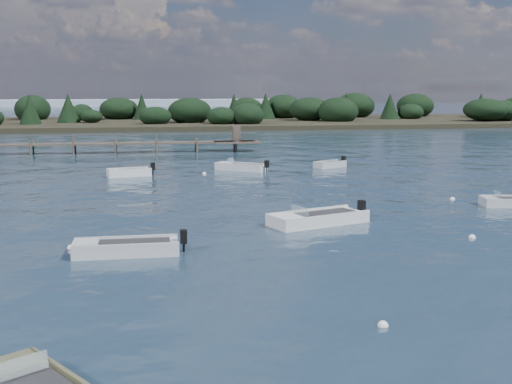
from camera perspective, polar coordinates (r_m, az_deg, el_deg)
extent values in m
plane|color=#162635|center=(81.78, -5.66, 4.41)|extent=(400.00, 400.00, 0.00)
cube|color=#AEB2B5|center=(27.31, -11.45, -5.20)|extent=(4.31, 1.65, 0.72)
cube|color=#AEB2B5|center=(27.32, -14.92, -4.42)|extent=(1.04, 1.48, 0.14)
cube|color=#232326|center=(27.21, -10.74, -4.50)|extent=(2.93, 1.32, 0.12)
cube|color=#AEB2B5|center=(26.47, -11.52, -4.73)|extent=(4.31, 0.13, 0.14)
cube|color=#AEB2B5|center=(27.94, -11.42, -3.98)|extent=(4.31, 0.13, 0.14)
cube|color=black|center=(27.19, -6.45, -3.96)|extent=(0.29, 0.35, 0.56)
cylinder|color=black|center=(27.31, -6.44, -4.96)|extent=(0.10, 0.10, 0.56)
cube|color=silver|center=(53.62, -1.35, 2.04)|extent=(4.28, 3.60, 0.75)
cube|color=silver|center=(54.34, -2.89, 2.59)|extent=(1.54, 1.58, 0.15)
cube|color=#232326|center=(53.42, -1.02, 2.40)|extent=(3.01, 2.58, 0.13)
cube|color=silver|center=(53.04, -1.66, 2.44)|extent=(3.58, 2.62, 0.15)
cube|color=silver|center=(54.10, -1.06, 2.57)|extent=(3.58, 2.62, 0.15)
cube|color=black|center=(52.50, 0.96, 2.51)|extent=(0.45, 0.47, 0.59)
cylinder|color=black|center=(52.56, 0.96, 1.96)|extent=(0.15, 0.15, 0.59)
cube|color=silver|center=(53.98, -2.25, 2.83)|extent=(0.70, 0.88, 0.45)
cube|color=silver|center=(32.76, 5.54, -2.64)|extent=(5.46, 3.56, 0.75)
cube|color=silver|center=(31.61, 2.67, -2.23)|extent=(1.75, 2.04, 0.15)
cube|color=#232326|center=(32.92, 6.13, -1.97)|extent=(3.79, 2.64, 0.13)
cube|color=silver|center=(31.96, 6.48, -2.16)|extent=(4.84, 1.88, 0.15)
cube|color=silver|center=(33.39, 4.67, -1.64)|extent=(4.84, 1.88, 0.15)
cube|color=black|center=(34.31, 9.37, -1.22)|extent=(0.40, 0.44, 0.59)
cylinder|color=black|center=(34.40, 9.35, -2.06)|extent=(0.14, 0.14, 0.59)
cube|color=silver|center=(32.00, 3.91, -1.64)|extent=(0.63, 1.35, 0.45)
cube|color=#AEB2B5|center=(40.33, 21.58, -1.02)|extent=(3.38, 2.15, 0.65)
cube|color=#AEB2B5|center=(39.87, 20.00, -0.49)|extent=(1.01, 1.55, 0.13)
cube|color=#AEB2B5|center=(40.95, 21.26, -0.32)|extent=(3.10, 0.70, 0.13)
cube|color=silver|center=(40.00, 20.70, -0.18)|extent=(0.36, 1.15, 0.39)
cube|color=silver|center=(51.04, -11.21, 1.51)|extent=(3.50, 1.99, 0.77)
cube|color=silver|center=(50.77, -12.61, 1.93)|extent=(1.03, 1.33, 0.15)
cube|color=#232326|center=(51.04, -10.93, 1.92)|extent=(2.41, 1.51, 0.13)
cube|color=silver|center=(50.41, -11.10, 1.93)|extent=(3.24, 0.84, 0.15)
cube|color=silver|center=(51.56, -11.35, 2.08)|extent=(3.24, 0.84, 0.15)
cube|color=black|center=(51.34, -9.16, 2.26)|extent=(0.38, 0.43, 0.60)
cylinder|color=black|center=(51.41, -9.15, 1.68)|extent=(0.13, 0.13, 0.60)
cube|color=#6B6947|center=(16.35, -21.01, -14.22)|extent=(1.80, 1.70, 0.13)
cube|color=#6B6947|center=(15.23, -15.75, -15.72)|extent=(2.57, 3.70, 0.13)
cube|color=silver|center=(15.66, -20.03, -14.32)|extent=(1.05, 0.78, 0.40)
cube|color=#AEB2B5|center=(55.97, 6.58, 2.28)|extent=(3.16, 2.49, 0.69)
cube|color=#AEB2B5|center=(55.13, 5.77, 2.61)|extent=(1.14, 1.28, 0.14)
cube|color=#232326|center=(56.10, 6.76, 2.63)|extent=(2.22, 1.82, 0.12)
cube|color=#AEB2B5|center=(55.55, 6.98, 2.64)|extent=(2.64, 1.56, 0.14)
cube|color=#AEB2B5|center=(56.29, 6.20, 2.74)|extent=(2.64, 1.56, 0.14)
cube|color=black|center=(57.13, 7.79, 2.92)|extent=(0.41, 0.43, 0.54)
cylinder|color=black|center=(57.18, 7.78, 2.45)|extent=(0.13, 0.13, 0.54)
sphere|color=white|center=(19.35, 11.21, -11.60)|extent=(0.32, 0.32, 0.32)
sphere|color=white|center=(31.24, 18.65, -3.88)|extent=(0.32, 0.32, 0.32)
sphere|color=white|center=(28.81, -16.14, -4.84)|extent=(0.32, 0.32, 0.32)
sphere|color=white|center=(51.65, -4.62, 1.62)|extent=(0.32, 0.32, 0.32)
sphere|color=white|center=(41.44, 17.06, -0.65)|extent=(0.32, 0.32, 0.32)
cube|color=#4E4239|center=(70.19, -1.74, 4.48)|extent=(5.00, 3.20, 0.18)
cube|color=#4E4239|center=(70.13, -1.74, 5.21)|extent=(0.80, 0.80, 1.60)
cylinder|color=#4E4239|center=(69.81, -19.41, 3.44)|extent=(0.20, 0.20, 2.20)
cylinder|color=#4E4239|center=(71.49, -19.17, 3.58)|extent=(0.20, 0.20, 2.20)
cylinder|color=#4E4239|center=(69.20, -15.92, 3.56)|extent=(0.20, 0.20, 2.20)
cylinder|color=#4E4239|center=(70.90, -15.77, 3.70)|extent=(0.20, 0.20, 2.20)
cylinder|color=#4E4239|center=(68.85, -12.38, 3.67)|extent=(0.20, 0.20, 2.20)
cylinder|color=#4E4239|center=(70.55, -12.32, 3.81)|extent=(0.20, 0.20, 2.20)
cylinder|color=#4E4239|center=(68.77, -8.83, 3.77)|extent=(0.20, 0.20, 2.20)
cylinder|color=#4E4239|center=(70.47, -8.84, 3.90)|extent=(0.20, 0.20, 2.20)
cylinder|color=#4E4239|center=(68.94, -5.27, 3.86)|extent=(0.20, 0.20, 2.20)
cylinder|color=#4E4239|center=(70.64, -5.37, 3.98)|extent=(0.20, 0.20, 2.20)
cylinder|color=#4E4239|center=(69.38, -1.75, 3.93)|extent=(0.20, 0.20, 2.20)
cylinder|color=#4E4239|center=(71.07, -1.93, 4.05)|extent=(0.20, 0.20, 2.20)
cube|color=black|center=(125.25, 4.63, 6.09)|extent=(190.00, 40.00, 1.60)
ellipsoid|color=black|center=(125.13, 4.64, 7.37)|extent=(180.50, 36.00, 4.40)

